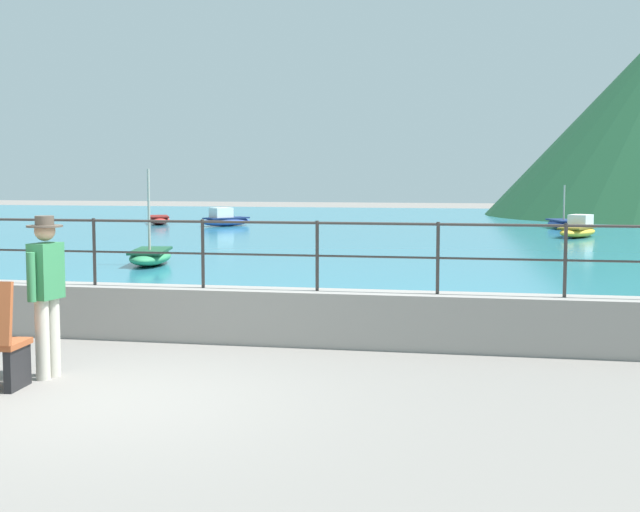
# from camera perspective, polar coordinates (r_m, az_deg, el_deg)

# --- Properties ---
(ground_plane) EXTENTS (120.00, 120.00, 0.00)m
(ground_plane) POSITION_cam_1_polar(r_m,az_deg,el_deg) (8.97, -14.20, -9.00)
(ground_plane) COLOR slate
(promenade_wall) EXTENTS (20.00, 0.56, 0.70)m
(promenade_wall) POSITION_cam_1_polar(r_m,az_deg,el_deg) (11.81, -7.50, -3.72)
(promenade_wall) COLOR gray
(promenade_wall) RESTS_ON ground
(railing) EXTENTS (18.44, 0.04, 0.90)m
(railing) POSITION_cam_1_polar(r_m,az_deg,el_deg) (11.70, -7.56, 0.96)
(railing) COLOR #383330
(railing) RESTS_ON promenade_wall
(lake_water) EXTENTS (64.00, 44.32, 0.06)m
(lake_water) POSITION_cam_1_polar(r_m,az_deg,el_deg) (33.95, 4.99, 1.63)
(lake_water) COLOR teal
(lake_water) RESTS_ON ground
(person_walking) EXTENTS (0.38, 0.56, 1.75)m
(person_walking) POSITION_cam_1_polar(r_m,az_deg,el_deg) (9.90, -17.20, -1.98)
(person_walking) COLOR beige
(person_walking) RESTS_ON ground
(boat_0) EXTENTS (1.77, 2.47, 0.76)m
(boat_0) POSITION_cam_1_polar(r_m,az_deg,el_deg) (31.19, 16.29, 1.66)
(boat_0) COLOR gold
(boat_0) RESTS_ON lake_water
(boat_1) EXTENTS (2.13, 2.36, 0.76)m
(boat_1) POSITION_cam_1_polar(r_m,az_deg,el_deg) (36.61, -6.12, 2.35)
(boat_1) COLOR #2D4C9E
(boat_1) RESTS_ON lake_water
(boat_4) EXTENTS (1.77, 2.47, 0.36)m
(boat_4) POSITION_cam_1_polar(r_m,az_deg,el_deg) (38.40, -10.33, 2.32)
(boat_4) COLOR red
(boat_4) RESTS_ON lake_water
(boat_5) EXTENTS (1.49, 2.46, 1.71)m
(boat_5) POSITION_cam_1_polar(r_m,az_deg,el_deg) (35.84, 15.35, 2.02)
(boat_5) COLOR #2D4C9E
(boat_5) RESTS_ON lake_water
(boat_6) EXTENTS (1.36, 2.44, 2.25)m
(boat_6) POSITION_cam_1_polar(r_m,az_deg,el_deg) (21.25, -10.86, 0.00)
(boat_6) COLOR #338C59
(boat_6) RESTS_ON lake_water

